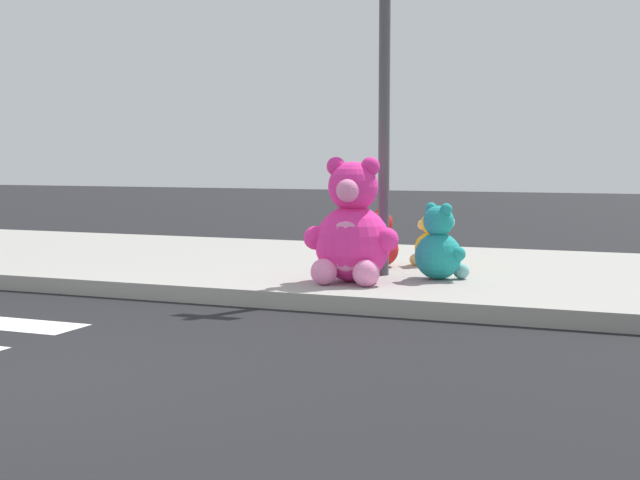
{
  "coord_description": "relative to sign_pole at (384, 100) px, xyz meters",
  "views": [
    {
      "loc": [
        3.65,
        -3.8,
        1.29
      ],
      "look_at": [
        0.66,
        3.6,
        0.55
      ],
      "focal_mm": 49.75,
      "sensor_mm": 36.0,
      "label": 1
    }
  ],
  "objects": [
    {
      "name": "sidewalk",
      "position": [
        -1.0,
        0.8,
        -1.77
      ],
      "size": [
        28.0,
        4.4,
        0.15
      ],
      "primitive_type": "cube",
      "color": "#9E9B93",
      "rests_on": "ground_plane"
    },
    {
      "name": "sign_pole",
      "position": [
        0.0,
        0.0,
        0.0
      ],
      "size": [
        0.56,
        0.11,
        3.2
      ],
      "color": "#4C4C51",
      "rests_on": "sidewalk"
    },
    {
      "name": "plush_pink_large",
      "position": [
        -0.11,
        -0.58,
        -1.24
      ],
      "size": [
        0.89,
        0.79,
        1.15
      ],
      "color": "#F22D93",
      "rests_on": "sidewalk"
    },
    {
      "name": "plush_red",
      "position": [
        -0.24,
        0.61,
        -1.46
      ],
      "size": [
        0.44,
        0.42,
        0.61
      ],
      "color": "red",
      "rests_on": "sidewalk"
    },
    {
      "name": "plush_teal",
      "position": [
        0.59,
        -0.08,
        -1.41
      ],
      "size": [
        0.5,
        0.52,
        0.72
      ],
      "color": "teal",
      "rests_on": "sidewalk"
    },
    {
      "name": "plush_yellow",
      "position": [
        0.21,
        0.98,
        -1.47
      ],
      "size": [
        0.39,
        0.45,
        0.58
      ],
      "color": "yellow",
      "rests_on": "sidewalk"
    }
  ]
}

